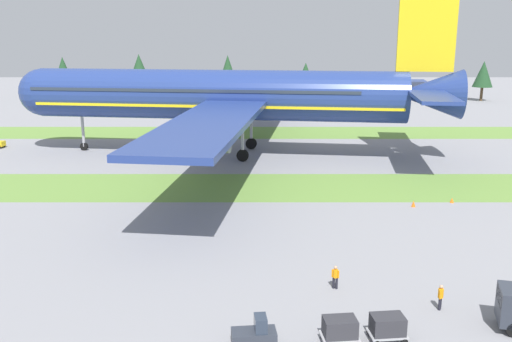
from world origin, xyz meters
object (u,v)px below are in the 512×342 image
baggage_tug (257,335)px  ground_crew_loader (442,296)px  taxiway_marker_0 (415,204)px  airliner (232,95)px  taxiway_marker_1 (454,200)px  cargo_dolly_second (389,326)px  ground_crew_marshaller (337,276)px  cargo_dolly_lead (341,328)px

baggage_tug → ground_crew_loader: 13.09m
ground_crew_loader → taxiway_marker_0: ground_crew_loader is taller
airliner → taxiway_marker_0: (20.30, -25.91, -8.53)m
baggage_tug → taxiway_marker_1: size_ratio=5.23×
taxiway_marker_0 → taxiway_marker_1: (4.54, 1.49, -0.08)m
taxiway_marker_0 → baggage_tug: bearing=-121.3°
airliner → ground_crew_loader: bearing=-154.2°
airliner → taxiway_marker_0: size_ratio=118.67×
cargo_dolly_second → taxiway_marker_1: size_ratio=4.51×
cargo_dolly_second → ground_crew_loader: 5.79m
airliner → cargo_dolly_second: (11.62, -52.25, -7.95)m
ground_crew_marshaller → cargo_dolly_lead: bearing=-71.7°
baggage_tug → airliner: bearing=-2.1°
baggage_tug → taxiway_marker_1: (21.10, 28.69, -0.55)m
taxiway_marker_1 → ground_crew_marshaller: bearing=-126.4°
baggage_tug → cargo_dolly_second: size_ratio=1.16×
baggage_tug → ground_crew_loader: size_ratio=1.57×
cargo_dolly_lead → cargo_dolly_second: same height
airliner → baggage_tug: (3.74, -53.11, -8.05)m
baggage_tug → ground_crew_loader: baggage_tug is taller
cargo_dolly_lead → airliner: bearing=3.3°
cargo_dolly_lead → taxiway_marker_1: size_ratio=4.51×
cargo_dolly_second → ground_crew_loader: bearing=-55.0°
cargo_dolly_lead → taxiway_marker_1: bearing=-35.9°
ground_crew_marshaller → taxiway_marker_1: bearing=77.6°
cargo_dolly_lead → cargo_dolly_second: size_ratio=1.00×
airliner → baggage_tug: bearing=-168.5°
baggage_tug → taxiway_marker_0: (16.55, 27.20, -0.48)m
airliner → cargo_dolly_lead: (8.74, -52.57, -7.95)m
taxiway_marker_1 → cargo_dolly_second: bearing=-115.4°
airliner → taxiway_marker_1: airliner is taller
cargo_dolly_second → taxiway_marker_0: cargo_dolly_second is taller
cargo_dolly_second → taxiway_marker_0: bearing=-24.4°
ground_crew_marshaller → taxiway_marker_1: ground_crew_marshaller is taller
ground_crew_loader → taxiway_marker_0: (4.32, 22.54, -0.61)m
airliner → ground_crew_marshaller: size_ratio=46.07×
ground_crew_loader → taxiway_marker_0: 22.96m
airliner → taxiway_marker_1: bearing=-127.0°
baggage_tug → cargo_dolly_second: 7.93m
cargo_dolly_second → airliner: bearing=6.4°
cargo_dolly_lead → baggage_tug: bearing=90.0°
baggage_tug → taxiway_marker_0: bearing=-37.5°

